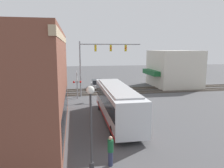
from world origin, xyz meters
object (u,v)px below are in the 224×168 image
object	(u,v)px
crossing_signal	(77,82)
pedestrian_near_bus	(131,107)
city_bus	(117,102)
streetlamp	(91,122)
pedestrian_by_lamp	(111,151)
parked_car_silver	(97,84)

from	to	relation	value
crossing_signal	pedestrian_near_bus	xyz separation A→B (m)	(-8.55, -5.27, -1.47)
city_bus	pedestrian_near_bus	xyz separation A→B (m)	(1.45, -1.79, -1.00)
streetlamp	pedestrian_by_lamp	distance (m)	2.30
streetlamp	parked_car_silver	distance (m)	25.94
pedestrian_near_bus	pedestrian_by_lamp	bearing A→B (deg)	158.36
streetlamp	parked_car_silver	size ratio (longest dim) A/B	1.13
city_bus	crossing_signal	xyz separation A→B (m)	(10.00, 3.49, 0.47)
crossing_signal	parked_car_silver	distance (m)	8.23
parked_car_silver	pedestrian_near_bus	xyz separation A→B (m)	(-15.84, -1.79, 0.12)
pedestrian_near_bus	city_bus	bearing A→B (deg)	128.98
crossing_signal	pedestrian_near_bus	bearing A→B (deg)	-148.35
parked_car_silver	streetlamp	bearing A→B (deg)	173.11
city_bus	pedestrian_by_lamp	world-z (taller)	city_bus
parked_car_silver	pedestrian_near_bus	distance (m)	15.94
city_bus	parked_car_silver	size ratio (longest dim) A/B	2.77
parked_car_silver	pedestrian_by_lamp	bearing A→B (deg)	175.57
city_bus	streetlamp	distance (m)	9.00
crossing_signal	streetlamp	size ratio (longest dim) A/B	0.79
city_bus	pedestrian_by_lamp	size ratio (longest dim) A/B	6.56
streetlamp	pedestrian_near_bus	xyz separation A→B (m)	(9.83, -4.89, -2.07)
city_bus	crossing_signal	world-z (taller)	crossing_signal
parked_car_silver	crossing_signal	bearing A→B (deg)	154.43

